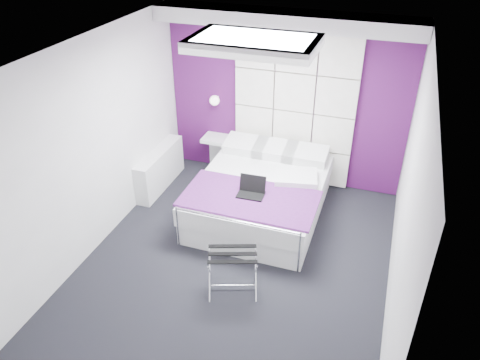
{
  "coord_description": "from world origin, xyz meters",
  "views": [
    {
      "loc": [
        1.47,
        -4.15,
        3.89
      ],
      "look_at": [
        -0.07,
        0.35,
        0.97
      ],
      "focal_mm": 35.0,
      "sensor_mm": 36.0,
      "label": 1
    }
  ],
  "objects_px": {
    "wall_lamp": "(215,100)",
    "radiator": "(160,169)",
    "luggage_rack": "(233,272)",
    "nightstand": "(218,139)",
    "bed": "(261,194)",
    "laptop": "(252,190)"
  },
  "relations": [
    {
      "from": "bed",
      "to": "nightstand",
      "type": "bearing_deg",
      "value": 137.02
    },
    {
      "from": "radiator",
      "to": "bed",
      "type": "bearing_deg",
      "value": -6.71
    },
    {
      "from": "nightstand",
      "to": "luggage_rack",
      "type": "relative_size",
      "value": 0.88
    },
    {
      "from": "wall_lamp",
      "to": "luggage_rack",
      "type": "relative_size",
      "value": 0.28
    },
    {
      "from": "wall_lamp",
      "to": "nightstand",
      "type": "bearing_deg",
      "value": -40.62
    },
    {
      "from": "wall_lamp",
      "to": "laptop",
      "type": "height_order",
      "value": "wall_lamp"
    },
    {
      "from": "wall_lamp",
      "to": "radiator",
      "type": "distance_m",
      "value": 1.35
    },
    {
      "from": "wall_lamp",
      "to": "radiator",
      "type": "relative_size",
      "value": 0.12
    },
    {
      "from": "radiator",
      "to": "luggage_rack",
      "type": "bearing_deg",
      "value": -44.14
    },
    {
      "from": "radiator",
      "to": "laptop",
      "type": "height_order",
      "value": "laptop"
    },
    {
      "from": "radiator",
      "to": "luggage_rack",
      "type": "xyz_separation_m",
      "value": [
        1.81,
        -1.75,
        -0.03
      ]
    },
    {
      "from": "wall_lamp",
      "to": "bed",
      "type": "distance_m",
      "value": 1.68
    },
    {
      "from": "bed",
      "to": "nightstand",
      "type": "height_order",
      "value": "bed"
    },
    {
      "from": "luggage_rack",
      "to": "radiator",
      "type": "bearing_deg",
      "value": 116.36
    },
    {
      "from": "wall_lamp",
      "to": "laptop",
      "type": "relative_size",
      "value": 0.44
    },
    {
      "from": "nightstand",
      "to": "radiator",
      "type": "bearing_deg",
      "value": -133.64
    },
    {
      "from": "nightstand",
      "to": "laptop",
      "type": "xyz_separation_m",
      "value": [
        0.98,
        -1.34,
        0.06
      ]
    },
    {
      "from": "wall_lamp",
      "to": "radiator",
      "type": "height_order",
      "value": "wall_lamp"
    },
    {
      "from": "wall_lamp",
      "to": "luggage_rack",
      "type": "distance_m",
      "value": 2.93
    },
    {
      "from": "radiator",
      "to": "luggage_rack",
      "type": "distance_m",
      "value": 2.52
    },
    {
      "from": "laptop",
      "to": "wall_lamp",
      "type": "bearing_deg",
      "value": 124.41
    },
    {
      "from": "radiator",
      "to": "nightstand",
      "type": "height_order",
      "value": "nightstand"
    }
  ]
}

